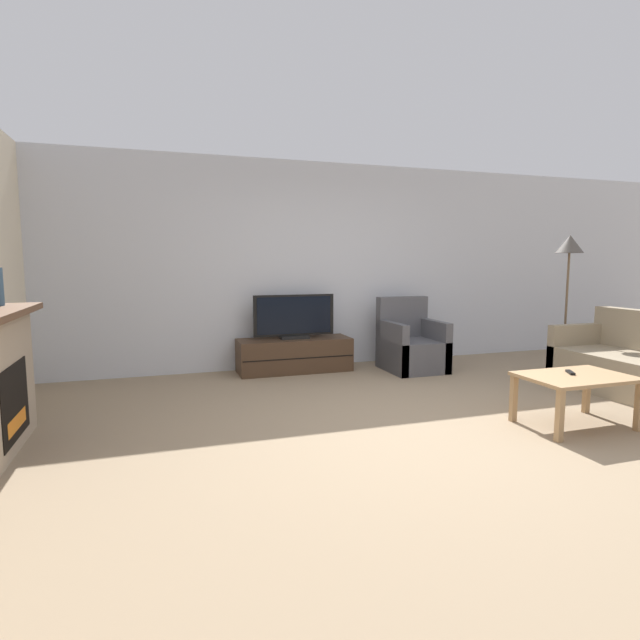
# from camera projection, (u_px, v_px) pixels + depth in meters

# --- Properties ---
(ground_plane) EXTENTS (24.00, 24.00, 0.00)m
(ground_plane) POSITION_uv_depth(u_px,v_px,m) (418.00, 429.00, 4.21)
(ground_plane) COLOR #89755B
(wall_back) EXTENTS (12.00, 0.06, 2.70)m
(wall_back) POSITION_uv_depth(u_px,v_px,m) (317.00, 265.00, 6.68)
(wall_back) COLOR silver
(wall_back) RESTS_ON ground
(tv_stand) EXTENTS (1.44, 0.50, 0.42)m
(tv_stand) POSITION_uv_depth(u_px,v_px,m) (294.00, 355.00, 6.39)
(tv_stand) COLOR #422D1E
(tv_stand) RESTS_ON ground
(tv) EXTENTS (1.05, 0.18, 0.56)m
(tv) POSITION_uv_depth(u_px,v_px,m) (294.00, 318.00, 6.33)
(tv) COLOR black
(tv) RESTS_ON tv_stand
(armchair) EXTENTS (0.70, 0.76, 0.94)m
(armchair) POSITION_uv_depth(u_px,v_px,m) (411.00, 347.00, 6.48)
(armchair) COLOR #4C4C51
(armchair) RESTS_ON ground
(coffee_table) EXTENTS (0.90, 0.61, 0.44)m
(coffee_table) POSITION_uv_depth(u_px,v_px,m) (576.00, 382.00, 4.23)
(coffee_table) COLOR #A37F56
(coffee_table) RESTS_ON ground
(remote) EXTENTS (0.11, 0.15, 0.02)m
(remote) POSITION_uv_depth(u_px,v_px,m) (570.00, 372.00, 4.29)
(remote) COLOR black
(remote) RESTS_ON coffee_table
(floor_lamp) EXTENTS (0.32, 0.32, 1.73)m
(floor_lamp) POSITION_uv_depth(u_px,v_px,m) (569.00, 254.00, 6.14)
(floor_lamp) COLOR black
(floor_lamp) RESTS_ON ground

